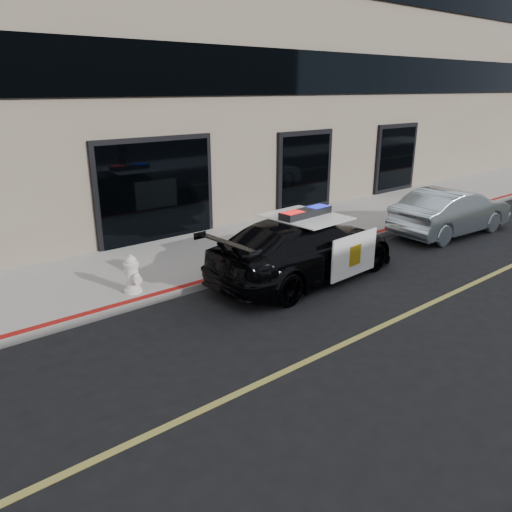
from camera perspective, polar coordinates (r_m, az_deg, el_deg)
ground at (r=9.59m, az=15.60°, el=-7.10°), size 120.00×120.00×0.00m
sidewalk_n at (r=13.00m, az=-3.44°, el=0.81°), size 60.00×3.50×0.15m
building_n at (r=17.02m, az=-15.44°, el=24.63°), size 60.00×7.00×12.00m
police_car at (r=11.07m, az=5.58°, el=0.97°), size 2.53×5.05×1.58m
silver_sedan at (r=15.50m, az=21.45°, el=4.75°), size 1.93×4.24×1.34m
fire_hydrant at (r=10.24m, az=-13.95°, el=-2.12°), size 0.36×0.49×0.79m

